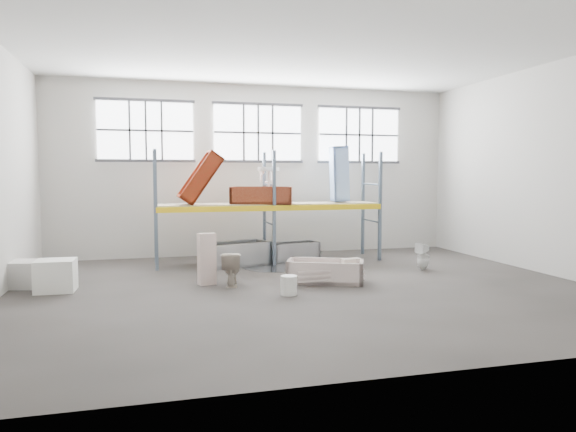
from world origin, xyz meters
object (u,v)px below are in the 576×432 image
object	(u,v)px
steel_tub_left	(237,254)
carton_near	(56,276)
bathtub_beige	(325,271)
toilet_white	(423,256)
blue_tub_upright	(339,174)
bucket	(289,285)
rust_tub_flat	(261,195)
toilet_beige	(231,269)
steel_tub_right	(294,251)
cistern_tall	(207,259)

from	to	relation	value
steel_tub_left	carton_near	distance (m)	4.59
bathtub_beige	toilet_white	world-z (taller)	toilet_white
blue_tub_upright	bucket	distance (m)	5.39
bathtub_beige	rust_tub_flat	bearing A→B (deg)	129.62
toilet_beige	rust_tub_flat	xyz separation A→B (m)	(1.25, 2.74, 1.46)
carton_near	bucket	bearing A→B (deg)	-18.66
carton_near	bathtub_beige	bearing A→B (deg)	-5.40
rust_tub_flat	steel_tub_right	bearing A→B (deg)	10.24
rust_tub_flat	cistern_tall	bearing A→B (deg)	-124.90
rust_tub_flat	bucket	size ratio (longest dim) A/B	4.28
toilet_white	carton_near	xyz separation A→B (m)	(-8.46, -0.29, -0.01)
cistern_tall	steel_tub_left	xyz separation A→B (m)	(1.03, 2.22, -0.25)
blue_tub_upright	steel_tub_right	bearing A→B (deg)	-175.90
blue_tub_upright	bathtub_beige	bearing A→B (deg)	-115.05
steel_tub_right	toilet_beige	bearing A→B (deg)	-127.02
blue_tub_upright	steel_tub_left	bearing A→B (deg)	-169.77
bucket	carton_near	distance (m)	4.76
cistern_tall	rust_tub_flat	xyz separation A→B (m)	(1.74, 2.50, 1.26)
cistern_tall	blue_tub_upright	bearing A→B (deg)	19.87
toilet_white	rust_tub_flat	xyz separation A→B (m)	(-3.67, 2.10, 1.48)
toilet_white	carton_near	bearing A→B (deg)	-108.92
cistern_tall	rust_tub_flat	size ratio (longest dim) A/B	0.68
bathtub_beige	rust_tub_flat	size ratio (longest dim) A/B	1.02
toilet_beige	toilet_white	bearing A→B (deg)	-161.77
toilet_beige	toilet_white	size ratio (longest dim) A/B	1.07
toilet_white	carton_near	world-z (taller)	toilet_white
carton_near	toilet_white	bearing A→B (deg)	1.97
bathtub_beige	blue_tub_upright	bearing A→B (deg)	88.99
blue_tub_upright	cistern_tall	bearing A→B (deg)	-145.65
cistern_tall	steel_tub_left	world-z (taller)	cistern_tall
toilet_beige	cistern_tall	size ratio (longest dim) A/B	0.65
rust_tub_flat	steel_tub_left	bearing A→B (deg)	-158.88
rust_tub_flat	bucket	bearing A→B (deg)	-94.22
bathtub_beige	toilet_beige	distance (m)	2.08
toilet_white	steel_tub_right	distance (m)	3.55
blue_tub_upright	carton_near	bearing A→B (deg)	-159.46
toilet_white	steel_tub_right	size ratio (longest dim) A/B	0.50
steel_tub_left	steel_tub_right	distance (m)	1.72
bucket	bathtub_beige	bearing A→B (deg)	41.92
rust_tub_flat	blue_tub_upright	bearing A→B (deg)	6.63
steel_tub_right	blue_tub_upright	size ratio (longest dim) A/B	0.89
steel_tub_left	bucket	world-z (taller)	steel_tub_left
cistern_tall	carton_near	distance (m)	3.06
toilet_beige	steel_tub_left	bearing A→B (deg)	-91.35
cistern_tall	bucket	size ratio (longest dim) A/B	2.93
toilet_beige	bucket	world-z (taller)	toilet_beige
steel_tub_left	blue_tub_upright	size ratio (longest dim) A/B	1.09
steel_tub_left	steel_tub_right	size ratio (longest dim) A/B	1.22
cistern_tall	toilet_white	size ratio (longest dim) A/B	1.64
blue_tub_upright	bucket	world-z (taller)	blue_tub_upright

